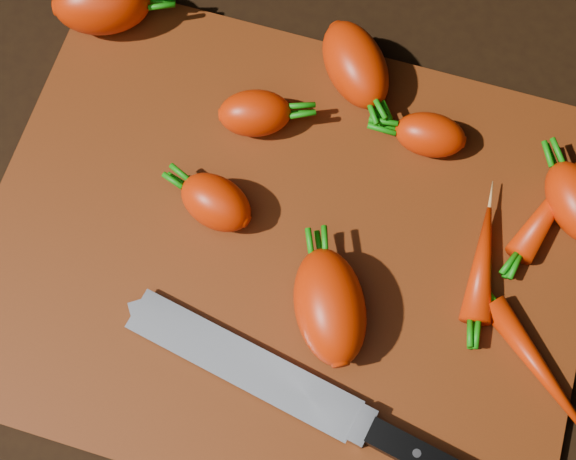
# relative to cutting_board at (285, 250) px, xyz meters

# --- Properties ---
(ground) EXTENTS (2.00, 2.00, 0.01)m
(ground) POSITION_rel_cutting_board_xyz_m (0.00, 0.00, -0.01)
(ground) COLOR black
(cutting_board) EXTENTS (0.50, 0.40, 0.01)m
(cutting_board) POSITION_rel_cutting_board_xyz_m (0.00, 0.00, 0.00)
(cutting_board) COLOR maroon
(cutting_board) RESTS_ON ground
(carrot_0) EXTENTS (0.10, 0.08, 0.05)m
(carrot_0) POSITION_rel_cutting_board_xyz_m (-0.22, 0.16, 0.03)
(carrot_0) COLOR red
(carrot_0) RESTS_ON cutting_board
(carrot_1) EXTENTS (0.07, 0.06, 0.04)m
(carrot_1) POSITION_rel_cutting_board_xyz_m (-0.06, 0.01, 0.03)
(carrot_1) COLOR red
(carrot_1) RESTS_ON cutting_board
(carrot_2) EXTENTS (0.09, 0.10, 0.05)m
(carrot_2) POSITION_rel_cutting_board_xyz_m (0.01, 0.17, 0.03)
(carrot_2) COLOR red
(carrot_2) RESTS_ON cutting_board
(carrot_3) EXTENTS (0.09, 0.11, 0.06)m
(carrot_3) POSITION_rel_cutting_board_xyz_m (0.05, -0.04, 0.03)
(carrot_3) COLOR red
(carrot_3) RESTS_ON cutting_board
(carrot_4) EXTENTS (0.06, 0.04, 0.04)m
(carrot_4) POSITION_rel_cutting_board_xyz_m (0.09, 0.13, 0.02)
(carrot_4) COLOR red
(carrot_4) RESTS_ON cutting_board
(carrot_5) EXTENTS (0.07, 0.06, 0.04)m
(carrot_5) POSITION_rel_cutting_board_xyz_m (-0.06, 0.10, 0.03)
(carrot_5) COLOR red
(carrot_5) RESTS_ON cutting_board
(carrot_6) EXTENTS (0.08, 0.08, 0.04)m
(carrot_6) POSITION_rel_cutting_board_xyz_m (0.22, 0.10, 0.03)
(carrot_6) COLOR red
(carrot_6) RESTS_ON cutting_board
(carrot_7) EXTENTS (0.06, 0.12, 0.02)m
(carrot_7) POSITION_rel_cutting_board_xyz_m (0.20, 0.10, 0.02)
(carrot_7) COLOR red
(carrot_7) RESTS_ON cutting_board
(carrot_8) EXTENTS (0.11, 0.10, 0.02)m
(carrot_8) POSITION_rel_cutting_board_xyz_m (0.22, -0.04, 0.02)
(carrot_8) COLOR red
(carrot_8) RESTS_ON cutting_board
(carrot_9) EXTENTS (0.03, 0.10, 0.03)m
(carrot_9) POSITION_rel_cutting_board_xyz_m (0.16, 0.03, 0.02)
(carrot_9) COLOR red
(carrot_9) RESTS_ON cutting_board
(knife) EXTENTS (0.32, 0.09, 0.02)m
(knife) POSITION_rel_cutting_board_xyz_m (0.02, -0.11, 0.01)
(knife) COLOR gray
(knife) RESTS_ON cutting_board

